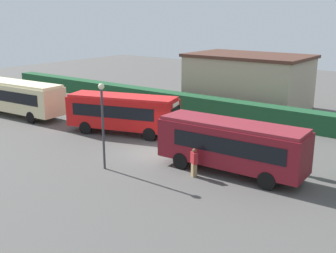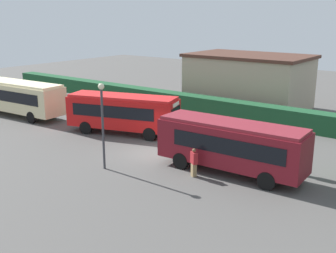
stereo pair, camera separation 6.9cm
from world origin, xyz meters
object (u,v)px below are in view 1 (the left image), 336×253
Objects in this scene: bus_maroon at (231,144)px; lamppost at (103,116)px; person_right at (194,162)px; traffic_cone at (232,126)px; person_far at (302,161)px; bus_red at (123,112)px; person_left at (99,112)px; person_center at (161,116)px; bus_cream at (18,96)px.

bus_maroon is 1.72× the size of lamppost.
person_right reaches higher than traffic_cone.
bus_maroon reaches higher than person_far.
lamppost is at bearing -72.83° from bus_red.
person_left is (-14.22, 3.16, -0.76)m from bus_maroon.
person_far is (17.67, -0.98, -0.15)m from person_left.
person_far is 11.79m from lamppost.
person_center is (-9.56, 5.62, -0.86)m from bus_maroon.
bus_cream is 6.17× the size of person_far.
person_right is 10.44m from traffic_cone.
bus_cream is at bearing 161.33° from person_far.
bus_red is 3.67m from person_center.
bus_red is 5.33× the size of person_right.
traffic_cone is at bearing -161.24° from bus_cream.
person_center is at bearing -33.06° from bus_maroon.
bus_maroon reaches higher than bus_red.
traffic_cone is (17.74, 7.48, -1.51)m from bus_cream.
bus_maroon is at bearing -61.69° from traffic_cone.
bus_maroon reaches higher than person_left.
person_left is at bearing -15.13° from bus_maroon.
bus_maroon is at bearing -116.97° from person_left.
person_right is (8.21, -7.39, -0.03)m from person_center.
person_center reaches higher than traffic_cone.
person_far is (25.60, 1.47, -0.95)m from bus_cream.
lamppost is at bearing 159.33° from bus_cream.
bus_red is 5.41× the size of person_far.
person_left is (-3.61, 0.95, -0.74)m from bus_red.
person_right is (20.80, -2.49, -0.94)m from bus_cream.
bus_red reaches higher than person_far.
bus_red is 7.72m from lamppost.
person_far is 2.74× the size of traffic_cone.
person_left is 1.11× the size of person_center.
bus_maroon is 7.62m from lamppost.
person_far is (4.80, 3.95, -0.01)m from person_right.
person_center is 1.04× the size of person_far.
bus_maroon is at bearing -169.67° from person_far.
bus_maroon is 4.18m from person_far.
bus_red reaches higher than person_right.
bus_maroon is at bearing 109.24° from person_center.
traffic_cone is (-7.86, 6.01, -0.56)m from person_far.
person_right is 5.93m from lamppost.
person_right is (-1.35, -1.78, -0.90)m from bus_maroon.
person_left is at bearing -166.93° from bus_cream.
person_right is at bearing 169.09° from bus_cream.
bus_maroon is 14.59m from person_left.
person_left is 17.70m from person_far.
bus_red is 5.18× the size of person_center.
person_left reaches higher than person_right.
person_left is at bearing -12.55° from person_center.
person_far is at bearing -18.89° from person_right.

